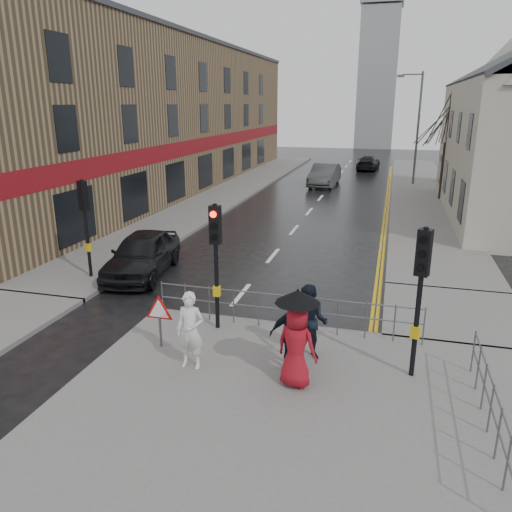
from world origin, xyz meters
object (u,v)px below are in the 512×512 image
Objects in this scene: pedestrian_with_umbrella at (297,336)px; car_mid at (325,175)px; pedestrian_b at (310,322)px; pedestrian_d at (292,335)px; car_parked at (142,254)px; pedestrian_a at (190,330)px.

car_mid is (-3.22, 28.11, -0.47)m from pedestrian_with_umbrella.
pedestrian_d is (-0.30, -0.64, -0.06)m from pedestrian_b.
pedestrian_with_umbrella is 0.48× the size of car_parked.
pedestrian_d is 0.37× the size of car_parked.
pedestrian_with_umbrella is (-0.07, -1.27, 0.24)m from pedestrian_b.
car_mid is (-2.99, 27.49, -0.17)m from pedestrian_d.
car_mid is (3.55, 22.05, 0.04)m from car_parked.
pedestrian_b is at bearing -42.93° from car_parked.
pedestrian_with_umbrella is at bearing -80.67° from car_mid.
pedestrian_with_umbrella reaches higher than pedestrian_b.
car_parked is at bearing 138.14° from pedestrian_with_umbrella.
pedestrian_with_umbrella reaches higher than pedestrian_d.
pedestrian_b is at bearing 23.73° from pedestrian_a.
pedestrian_b reaches higher than pedestrian_d.
pedestrian_a is 0.83× the size of pedestrian_with_umbrella.
pedestrian_a is 2.28m from pedestrian_d.
pedestrian_a is at bearing 177.02° from pedestrian_with_umbrella.
pedestrian_a reaches higher than car_mid.
pedestrian_b reaches higher than car_parked.
pedestrian_with_umbrella reaches higher than car_mid.
pedestrian_with_umbrella is 28.30m from car_mid.
pedestrian_d is at bearing -109.23° from pedestrian_b.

